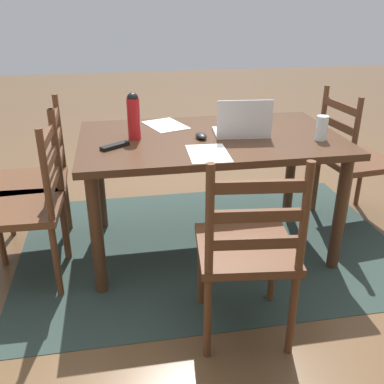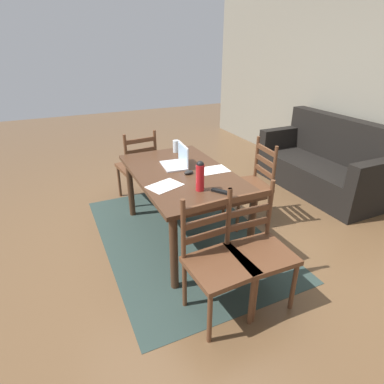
% 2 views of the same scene
% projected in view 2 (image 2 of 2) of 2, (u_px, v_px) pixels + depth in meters
% --- Properties ---
extents(ground_plane, '(14.00, 14.00, 0.00)m').
position_uv_depth(ground_plane, '(183.00, 236.00, 3.42)').
color(ground_plane, brown).
extents(area_rug, '(2.42, 1.65, 0.01)m').
position_uv_depth(area_rug, '(183.00, 236.00, 3.42)').
color(area_rug, '#283833').
rests_on(area_rug, ground).
extents(dining_table, '(1.54, 0.91, 0.75)m').
position_uv_depth(dining_table, '(183.00, 181.00, 3.14)').
color(dining_table, '#422819').
rests_on(dining_table, ground).
extents(chair_far_head, '(0.49, 0.49, 0.95)m').
position_uv_depth(chair_far_head, '(250.00, 184.00, 3.53)').
color(chair_far_head, '#56331E').
rests_on(chair_far_head, ground).
extents(chair_right_near, '(0.46, 0.46, 0.95)m').
position_uv_depth(chair_right_near, '(217.00, 262.00, 2.29)').
color(chair_right_near, '#56331E').
rests_on(chair_right_near, ground).
extents(chair_right_far, '(0.45, 0.45, 0.95)m').
position_uv_depth(chair_right_far, '(258.00, 249.00, 2.43)').
color(chair_right_far, '#56331E').
rests_on(chair_right_far, ground).
extents(chair_left_near, '(0.48, 0.48, 0.95)m').
position_uv_depth(chair_left_near, '(138.00, 167.00, 4.02)').
color(chair_left_near, '#56331E').
rests_on(chair_left_near, ground).
extents(couch, '(1.80, 0.80, 1.00)m').
position_uv_depth(couch, '(324.00, 165.00, 4.38)').
color(couch, black).
rests_on(couch, ground).
extents(laptop, '(0.34, 0.25, 0.23)m').
position_uv_depth(laptop, '(178.00, 161.00, 3.24)').
color(laptop, silver).
rests_on(laptop, dining_table).
extents(water_bottle, '(0.07, 0.07, 0.27)m').
position_uv_depth(water_bottle, '(200.00, 175.00, 2.67)').
color(water_bottle, red).
rests_on(water_bottle, dining_table).
extents(drinking_glass, '(0.07, 0.07, 0.14)m').
position_uv_depth(drinking_glass, '(176.00, 146.00, 3.64)').
color(drinking_glass, silver).
rests_on(drinking_glass, dining_table).
extents(computer_mouse, '(0.08, 0.11, 0.03)m').
position_uv_depth(computer_mouse, '(189.00, 172.00, 3.05)').
color(computer_mouse, black).
rests_on(computer_mouse, dining_table).
extents(tv_remote, '(0.17, 0.13, 0.02)m').
position_uv_depth(tv_remote, '(221.00, 191.00, 2.68)').
color(tv_remote, black).
rests_on(tv_remote, dining_table).
extents(paper_stack_left, '(0.22, 0.30, 0.00)m').
position_uv_depth(paper_stack_left, '(213.00, 170.00, 3.15)').
color(paper_stack_left, white).
rests_on(paper_stack_left, dining_table).
extents(paper_stack_right, '(0.30, 0.35, 0.00)m').
position_uv_depth(paper_stack_right, '(165.00, 186.00, 2.80)').
color(paper_stack_right, white).
rests_on(paper_stack_right, dining_table).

